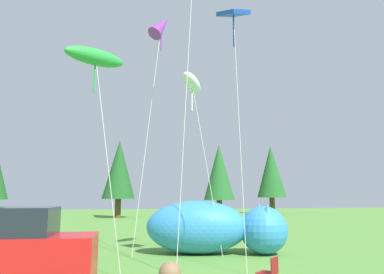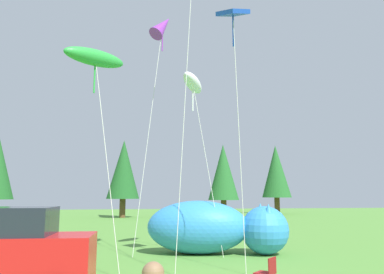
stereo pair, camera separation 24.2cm
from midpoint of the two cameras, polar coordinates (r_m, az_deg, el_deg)
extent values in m
cube|color=red|center=(11.03, -25.73, -16.49)|extent=(3.92, 1.87, 1.20)
cube|color=#1E232D|center=(10.99, -26.38, -11.45)|extent=(2.17, 1.69, 0.72)
cylinder|color=black|center=(11.70, -18.65, -19.16)|extent=(0.60, 0.26, 0.59)
cube|color=maroon|center=(10.68, 10.69, -19.67)|extent=(0.66, 0.66, 0.03)
cube|color=maroon|center=(10.55, 11.80, -18.62)|extent=(0.34, 0.33, 0.42)
ellipsoid|color=#338CD8|center=(16.52, 0.32, -13.57)|extent=(4.74, 3.13, 2.25)
ellipsoid|color=white|center=(16.57, 0.33, -15.31)|extent=(3.09, 2.24, 1.01)
sphere|color=#338CD8|center=(16.67, 10.47, -13.77)|extent=(2.02, 2.02, 2.02)
cone|color=#338CD8|center=(17.10, 9.80, -10.95)|extent=(0.57, 0.57, 0.61)
cone|color=#338CD8|center=(16.15, 11.02, -11.04)|extent=(0.57, 0.57, 0.61)
sphere|color=#8C6647|center=(4.09, -5.19, -19.98)|extent=(0.23, 0.23, 0.23)
cylinder|color=silver|center=(12.91, 6.75, 0.47)|extent=(0.16, 0.57, 9.12)
cube|color=blue|center=(14.58, 5.83, 18.27)|extent=(1.24, 1.20, 0.61)
cylinder|color=blue|center=(14.28, 5.88, 15.76)|extent=(0.06, 0.06, 1.20)
cylinder|color=silver|center=(16.90, -7.12, 1.13)|extent=(1.25, 1.72, 10.78)
cone|color=purple|center=(19.40, -5.06, 16.51)|extent=(1.60, 1.41, 1.55)
cylinder|color=purple|center=(19.11, -5.09, 14.62)|extent=(0.06, 0.06, 1.20)
cylinder|color=silver|center=(12.67, -13.34, -3.18)|extent=(1.15, 1.23, 7.36)
ellipsoid|color=green|center=(14.12, -14.96, 11.67)|extent=(2.41, 2.27, 0.98)
cylinder|color=green|center=(13.90, -15.08, 8.96)|extent=(0.06, 0.06, 1.20)
cylinder|color=silver|center=(16.10, 1.79, -4.27)|extent=(1.12, 1.05, 7.54)
ellipsoid|color=white|center=(17.20, -0.42, 8.22)|extent=(1.50, 2.19, 0.95)
cylinder|color=white|center=(17.01, -0.42, 5.97)|extent=(0.06, 0.06, 1.20)
cylinder|color=silver|center=(12.94, -1.48, 5.67)|extent=(0.73, 0.69, 11.45)
cylinder|color=brown|center=(43.45, -11.39, -10.59)|extent=(0.67, 0.67, 2.09)
cone|color=#1E5623|center=(43.53, -11.21, -4.81)|extent=(3.67, 3.67, 6.68)
cylinder|color=brown|center=(51.76, 12.00, -10.21)|extent=(0.70, 0.70, 2.19)
cone|color=#236028|center=(51.84, 11.83, -5.12)|extent=(3.86, 3.86, 7.01)
cylinder|color=brown|center=(42.62, 4.03, -10.86)|extent=(0.63, 0.63, 1.96)
cone|color=#236028|center=(42.68, 3.97, -5.33)|extent=(3.45, 3.45, 6.27)
camera|label=1|loc=(0.12, -90.48, 0.08)|focal=35.00mm
camera|label=2|loc=(0.12, 89.52, -0.08)|focal=35.00mm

